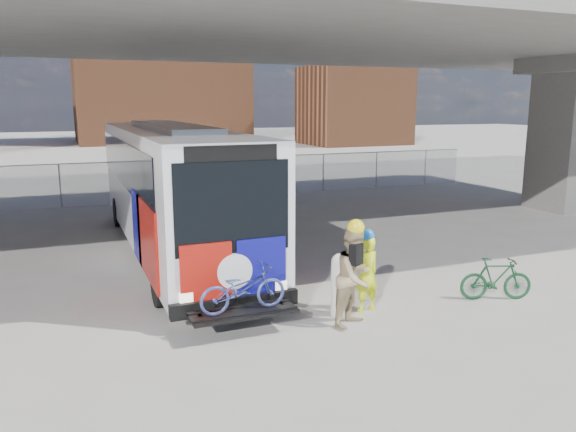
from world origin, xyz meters
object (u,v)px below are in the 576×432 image
bollard (339,282)px  bike_parked (496,279)px  bus (172,180)px  cyclist_hivis (367,272)px  cyclist_tan (355,276)px

bollard → bike_parked: size_ratio=0.82×
bus → cyclist_hivis: 7.02m
bollard → cyclist_hivis: size_ratio=0.74×
cyclist_hivis → cyclist_tan: 0.83m
bike_parked → cyclist_tan: bearing=112.0°
cyclist_hivis → bike_parked: cyclist_hivis is taller
bike_parked → bollard: bearing=103.2°
bus → cyclist_tan: (2.16, -6.89, -1.11)m
cyclist_hivis → cyclist_tan: cyclist_tan is taller
bollard → cyclist_hivis: (0.63, 0.00, 0.15)m
bollard → cyclist_tan: size_ratio=0.62×
cyclist_tan → bike_parked: 3.62m
bus → bike_parked: (5.74, -6.82, -1.63)m
cyclist_tan → bike_parked: cyclist_tan is taller
bike_parked → bus: bearing=60.9°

